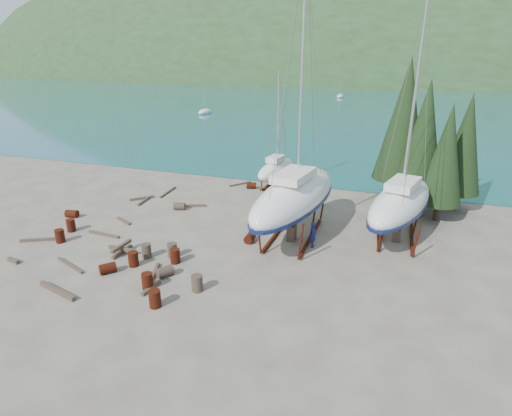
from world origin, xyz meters
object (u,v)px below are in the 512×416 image
(large_sailboat_near, at_px, (295,196))
(worker, at_px, (313,235))
(large_sailboat_far, at_px, (401,202))
(small_sailboat_shore, at_px, (276,169))

(large_sailboat_near, height_order, worker, large_sailboat_near)
(large_sailboat_far, bearing_deg, large_sailboat_near, -146.87)
(large_sailboat_near, bearing_deg, large_sailboat_far, 26.22)
(worker, bearing_deg, large_sailboat_far, -63.83)
(small_sailboat_shore, height_order, worker, small_sailboat_shore)
(large_sailboat_near, relative_size, large_sailboat_far, 1.16)
(large_sailboat_far, distance_m, worker, 6.20)
(large_sailboat_far, distance_m, small_sailboat_shore, 13.72)
(large_sailboat_near, xyz_separation_m, large_sailboat_far, (6.52, 2.18, -0.37))
(small_sailboat_shore, bearing_deg, large_sailboat_near, -59.02)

